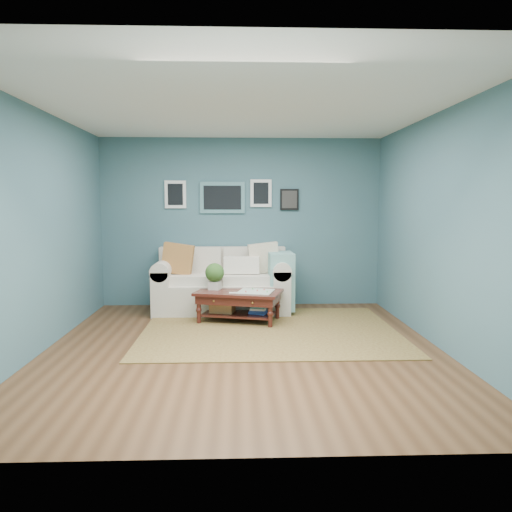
{
  "coord_description": "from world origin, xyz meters",
  "views": [
    {
      "loc": [
        -0.06,
        -5.59,
        1.65
      ],
      "look_at": [
        0.18,
        1.0,
        0.96
      ],
      "focal_mm": 35.0,
      "sensor_mm": 36.0,
      "label": 1
    }
  ],
  "objects": [
    {
      "name": "area_rug",
      "position": [
        0.35,
        0.77,
        0.01
      ],
      "size": [
        3.28,
        2.63,
        0.01
      ],
      "primitive_type": "cube",
      "color": "brown",
      "rests_on": "ground"
    },
    {
      "name": "room_shell",
      "position": [
        -0.0,
        0.06,
        1.36
      ],
      "size": [
        5.0,
        5.02,
        2.7
      ],
      "color": "brown",
      "rests_on": "ground"
    },
    {
      "name": "loveseat",
      "position": [
        -0.21,
        2.03,
        0.44
      ],
      "size": [
        2.1,
        0.95,
        1.08
      ],
      "color": "silver",
      "rests_on": "ground"
    },
    {
      "name": "coffee_table",
      "position": [
        -0.1,
        1.32,
        0.36
      ],
      "size": [
        1.3,
        0.96,
        0.81
      ],
      "rotation": [
        0.0,
        0.0,
        -0.26
      ],
      "color": "#38190F",
      "rests_on": "ground"
    }
  ]
}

